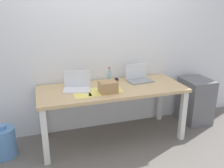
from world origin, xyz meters
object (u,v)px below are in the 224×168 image
at_px(laptop_left, 77,86).
at_px(cardboard_box, 108,87).
at_px(laptop_right, 139,78).
at_px(beer_bottle, 109,79).
at_px(desk, 112,94).
at_px(computer_mouse, 117,79).
at_px(filing_cabinet, 195,101).
at_px(water_cooler_jug, 4,142).

relative_size(laptop_left, cardboard_box, 1.77).
height_order(laptop_left, laptop_right, laptop_left).
bearing_deg(beer_bottle, desk, -52.44).
height_order(beer_bottle, cardboard_box, beer_bottle).
relative_size(beer_bottle, computer_mouse, 2.70).
bearing_deg(computer_mouse, laptop_right, -9.68).
bearing_deg(computer_mouse, laptop_left, -149.14).
relative_size(desk, laptop_left, 5.04).
relative_size(laptop_right, filing_cabinet, 0.52).
distance_m(desk, laptop_left, 0.48).
height_order(desk, laptop_right, laptop_right).
bearing_deg(laptop_left, water_cooler_jug, -175.67).
distance_m(beer_bottle, computer_mouse, 0.32).
xyz_separation_m(laptop_right, beer_bottle, (-0.48, -0.13, 0.06)).
relative_size(laptop_right, beer_bottle, 1.35).
height_order(laptop_right, beer_bottle, beer_bottle).
height_order(laptop_left, cardboard_box, laptop_left).
bearing_deg(water_cooler_jug, filing_cabinet, 2.20).
distance_m(laptop_right, beer_bottle, 0.50).
relative_size(computer_mouse, water_cooler_jug, 0.23).
distance_m(laptop_left, filing_cabinet, 1.91).
height_order(cardboard_box, filing_cabinet, cardboard_box).
bearing_deg(cardboard_box, computer_mouse, 59.74).
xyz_separation_m(desk, water_cooler_jug, (-1.39, -0.01, -0.47)).
relative_size(computer_mouse, filing_cabinet, 0.14).
xyz_separation_m(beer_bottle, computer_mouse, (0.18, 0.25, -0.09)).
xyz_separation_m(computer_mouse, water_cooler_jug, (-1.55, -0.29, -0.58)).
bearing_deg(laptop_left, computer_mouse, 19.62).
height_order(beer_bottle, water_cooler_jug, beer_bottle).
xyz_separation_m(cardboard_box, water_cooler_jug, (-1.29, 0.15, -0.63)).
distance_m(water_cooler_jug, filing_cabinet, 2.81).
xyz_separation_m(desk, laptop_right, (0.45, 0.17, 0.14)).
relative_size(desk, beer_bottle, 7.18).
xyz_separation_m(computer_mouse, cardboard_box, (-0.26, -0.44, 0.06)).
relative_size(laptop_left, beer_bottle, 1.43).
height_order(computer_mouse, filing_cabinet, computer_mouse).
bearing_deg(cardboard_box, beer_bottle, 69.12).
bearing_deg(filing_cabinet, computer_mouse, 171.75).
xyz_separation_m(laptop_left, beer_bottle, (0.43, -0.03, 0.06)).
relative_size(desk, computer_mouse, 19.36).
height_order(cardboard_box, water_cooler_jug, cardboard_box).
relative_size(beer_bottle, water_cooler_jug, 0.63).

